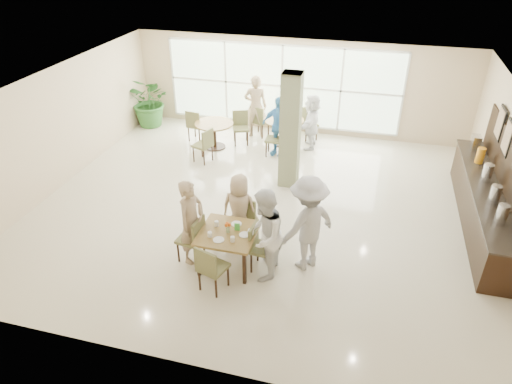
% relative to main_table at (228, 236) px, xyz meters
% --- Properties ---
extents(ground, '(10.00, 10.00, 0.00)m').
position_rel_main_table_xyz_m(ground, '(0.08, 2.15, -0.67)').
color(ground, beige).
rests_on(ground, ground).
extents(room_shell, '(10.00, 10.00, 10.00)m').
position_rel_main_table_xyz_m(room_shell, '(0.08, 2.15, 1.04)').
color(room_shell, white).
rests_on(room_shell, ground).
extents(window_bank, '(7.00, 0.04, 7.00)m').
position_rel_main_table_xyz_m(window_bank, '(-0.42, 6.61, 0.73)').
color(window_bank, silver).
rests_on(window_bank, ground).
extents(column, '(0.45, 0.45, 2.80)m').
position_rel_main_table_xyz_m(column, '(0.48, 3.35, 0.73)').
color(column, '#656D4C').
rests_on(column, ground).
extents(main_table, '(1.04, 1.04, 0.75)m').
position_rel_main_table_xyz_m(main_table, '(0.00, 0.00, 0.00)').
color(main_table, brown).
rests_on(main_table, ground).
extents(round_table_left, '(1.09, 1.09, 0.75)m').
position_rel_main_table_xyz_m(round_table_left, '(-1.98, 4.88, -0.10)').
color(round_table_left, brown).
rests_on(round_table_left, ground).
extents(round_table_right, '(1.16, 1.16, 0.75)m').
position_rel_main_table_xyz_m(round_table_right, '(-0.13, 5.64, -0.08)').
color(round_table_right, brown).
rests_on(round_table_right, ground).
extents(chairs_main_table, '(1.92, 1.95, 0.95)m').
position_rel_main_table_xyz_m(chairs_main_table, '(-0.03, 0.01, -0.19)').
color(chairs_main_table, brown).
rests_on(chairs_main_table, ground).
extents(chairs_table_left, '(1.88, 1.94, 0.95)m').
position_rel_main_table_xyz_m(chairs_table_left, '(-1.99, 4.83, -0.19)').
color(chairs_table_left, brown).
rests_on(chairs_table_left, ground).
extents(chairs_table_right, '(2.05, 1.87, 0.95)m').
position_rel_main_table_xyz_m(chairs_table_right, '(-0.21, 5.66, -0.19)').
color(chairs_table_right, brown).
rests_on(chairs_table_right, ground).
extents(tabletop_clutter, '(0.73, 0.75, 0.21)m').
position_rel_main_table_xyz_m(tabletop_clutter, '(-0.00, -0.03, 0.14)').
color(tabletop_clutter, white).
rests_on(tabletop_clutter, main_table).
extents(buffet_counter, '(0.64, 4.70, 1.95)m').
position_rel_main_table_xyz_m(buffet_counter, '(4.78, 2.66, -0.11)').
color(buffet_counter, black).
rests_on(buffet_counter, ground).
extents(framed_art_a, '(0.05, 0.55, 0.70)m').
position_rel_main_table_xyz_m(framed_art_a, '(5.03, 3.15, 1.18)').
color(framed_art_a, black).
rests_on(framed_art_a, ground).
extents(framed_art_b, '(0.05, 0.55, 0.70)m').
position_rel_main_table_xyz_m(framed_art_b, '(5.03, 3.95, 1.18)').
color(framed_art_b, black).
rests_on(framed_art_b, ground).
extents(potted_plant, '(1.66, 1.66, 1.60)m').
position_rel_main_table_xyz_m(potted_plant, '(-4.43, 5.91, 0.14)').
color(potted_plant, '#2D6628').
rests_on(potted_plant, ground).
extents(teen_left, '(0.56, 0.71, 1.71)m').
position_rel_main_table_xyz_m(teen_left, '(-0.70, 0.00, 0.19)').
color(teen_left, tan).
rests_on(teen_left, ground).
extents(teen_far, '(0.74, 0.41, 1.49)m').
position_rel_main_table_xyz_m(teen_far, '(-0.02, 0.82, 0.08)').
color(teen_far, tan).
rests_on(teen_far, ground).
extents(teen_right, '(0.72, 0.90, 1.79)m').
position_rel_main_table_xyz_m(teen_right, '(0.71, -0.11, 0.23)').
color(teen_right, white).
rests_on(teen_right, ground).
extents(teen_standing, '(1.34, 1.38, 1.89)m').
position_rel_main_table_xyz_m(teen_standing, '(1.40, 0.36, 0.28)').
color(teen_standing, '#A2A2A5').
rests_on(teen_standing, ground).
extents(adult_a, '(1.10, 0.80, 1.68)m').
position_rel_main_table_xyz_m(adult_a, '(-0.12, 4.89, 0.17)').
color(adult_a, '#4796D5').
rests_on(adult_a, ground).
extents(adult_b, '(0.67, 1.47, 1.57)m').
position_rel_main_table_xyz_m(adult_b, '(0.67, 5.60, 0.12)').
color(adult_b, white).
rests_on(adult_b, ground).
extents(adult_standing, '(0.76, 0.57, 1.87)m').
position_rel_main_table_xyz_m(adult_standing, '(-1.05, 5.96, 0.27)').
color(adult_standing, tan).
rests_on(adult_standing, ground).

